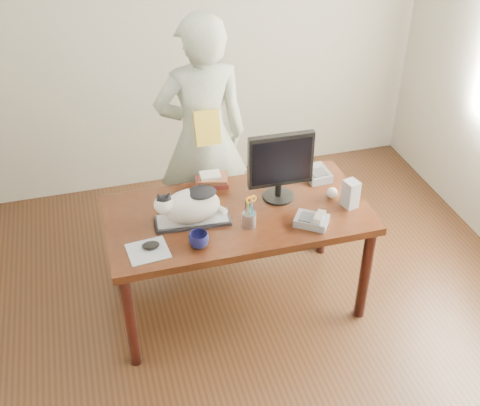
% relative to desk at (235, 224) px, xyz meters
% --- Properties ---
extents(room, '(4.50, 4.50, 4.50)m').
position_rel_desk_xyz_m(room, '(0.00, -0.68, 0.75)').
color(room, black).
rests_on(room, ground).
extents(desk, '(1.60, 0.80, 0.75)m').
position_rel_desk_xyz_m(desk, '(0.00, 0.00, 0.00)').
color(desk, black).
rests_on(desk, ground).
extents(keyboard, '(0.46, 0.21, 0.03)m').
position_rel_desk_xyz_m(keyboard, '(-0.29, -0.10, 0.16)').
color(keyboard, black).
rests_on(keyboard, desk).
extents(cat, '(0.44, 0.24, 0.25)m').
position_rel_desk_xyz_m(cat, '(-0.30, -0.10, 0.28)').
color(cat, white).
rests_on(cat, keyboard).
extents(monitor, '(0.41, 0.20, 0.46)m').
position_rel_desk_xyz_m(monitor, '(0.29, -0.02, 0.41)').
color(monitor, black).
rests_on(monitor, desk).
extents(pen_cup, '(0.10, 0.10, 0.21)m').
position_rel_desk_xyz_m(pen_cup, '(0.03, -0.23, 0.21)').
color(pen_cup, '#9A9BA0').
rests_on(pen_cup, desk).
extents(mousepad, '(0.24, 0.22, 0.01)m').
position_rel_desk_xyz_m(mousepad, '(-0.58, -0.30, 0.15)').
color(mousepad, '#AEB1BA').
rests_on(mousepad, desk).
extents(mouse, '(0.11, 0.07, 0.04)m').
position_rel_desk_xyz_m(mouse, '(-0.56, -0.28, 0.17)').
color(mouse, black).
rests_on(mouse, mousepad).
extents(coffee_mug, '(0.16, 0.16, 0.09)m').
position_rel_desk_xyz_m(coffee_mug, '(-0.30, -0.34, 0.19)').
color(coffee_mug, black).
rests_on(coffee_mug, desk).
extents(phone, '(0.24, 0.22, 0.09)m').
position_rel_desk_xyz_m(phone, '(0.39, -0.32, 0.18)').
color(phone, slate).
rests_on(phone, desk).
extents(speaker, '(0.10, 0.11, 0.18)m').
position_rel_desk_xyz_m(speaker, '(0.68, -0.21, 0.24)').
color(speaker, gray).
rests_on(speaker, desk).
extents(baseball, '(0.07, 0.07, 0.07)m').
position_rel_desk_xyz_m(baseball, '(0.61, -0.09, 0.18)').
color(baseball, beige).
rests_on(baseball, desk).
extents(book_stack, '(0.23, 0.18, 0.08)m').
position_rel_desk_xyz_m(book_stack, '(-0.08, 0.26, 0.18)').
color(book_stack, '#4D1417').
rests_on(book_stack, desk).
extents(calculator, '(0.16, 0.21, 0.06)m').
position_rel_desk_xyz_m(calculator, '(0.61, 0.15, 0.18)').
color(calculator, slate).
rests_on(calculator, desk).
extents(person, '(0.64, 0.42, 1.76)m').
position_rel_desk_xyz_m(person, '(-0.05, 0.65, 0.28)').
color(person, silver).
rests_on(person, ground).
extents(held_book, '(0.17, 0.10, 0.23)m').
position_rel_desk_xyz_m(held_book, '(-0.05, 0.48, 0.45)').
color(held_book, yellow).
rests_on(held_book, person).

